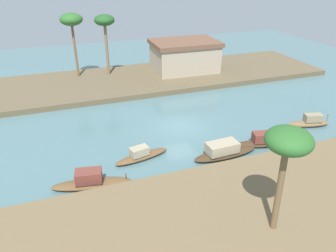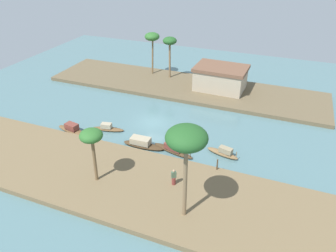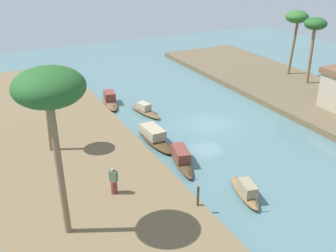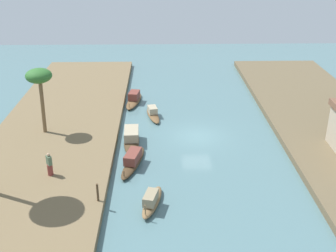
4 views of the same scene
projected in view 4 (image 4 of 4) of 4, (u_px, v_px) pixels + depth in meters
river_water at (197, 136)px, 36.18m from camera, size 67.24×67.24×0.00m
riverbank_left at (56, 135)px, 35.82m from camera, size 43.33×10.44×0.54m
sampan_with_tall_canopy at (152, 201)px, 26.72m from camera, size 3.77×1.71×1.10m
sampan_midstream at (132, 138)px, 34.81m from camera, size 4.88×1.42×1.17m
sampan_with_red_awning at (134, 99)px, 43.30m from camera, size 4.93×1.94×1.16m
sampan_foreground at (153, 114)px, 39.96m from camera, size 4.12×1.72×0.96m
sampan_near_left_bank at (133, 160)px, 31.50m from camera, size 5.13×2.12×1.10m
person_on_near_bank at (50, 165)px, 29.05m from camera, size 0.52×0.52×1.68m
mooring_post at (98, 192)px, 26.24m from camera, size 0.14×0.14×1.22m
palm_tree_left_near at (39, 78)px, 33.84m from camera, size 2.11×2.11×5.50m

